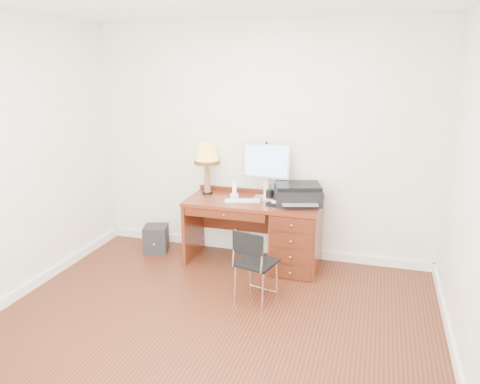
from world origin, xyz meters
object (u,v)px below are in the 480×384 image
(phone, at_px, (234,193))
(printer, at_px, (298,194))
(equipment_box, at_px, (156,238))
(monitor, at_px, (266,164))
(chair, at_px, (255,259))
(leg_lamp, at_px, (207,157))
(desk, at_px, (281,232))

(phone, bearing_deg, printer, -19.28)
(equipment_box, bearing_deg, monitor, -8.49)
(printer, bearing_deg, chair, -120.81)
(leg_lamp, distance_m, phone, 0.53)
(phone, relative_size, chair, 0.26)
(phone, bearing_deg, chair, -79.90)
(phone, bearing_deg, equipment_box, 165.73)
(printer, bearing_deg, phone, 161.47)
(equipment_box, bearing_deg, leg_lamp, -4.29)
(equipment_box, bearing_deg, chair, -46.68)
(desk, bearing_deg, chair, -93.96)
(monitor, bearing_deg, desk, -33.45)
(desk, height_order, monitor, monitor)
(monitor, height_order, chair, monitor)
(printer, bearing_deg, desk, 173.72)
(monitor, height_order, phone, monitor)
(monitor, bearing_deg, equipment_box, -170.02)
(printer, bearing_deg, equipment_box, 164.35)
(monitor, xyz_separation_m, leg_lamp, (-0.69, -0.04, 0.06))
(leg_lamp, bearing_deg, equipment_box, -168.64)
(desk, distance_m, equipment_box, 1.57)
(monitor, distance_m, printer, 0.50)
(phone, xyz_separation_m, equipment_box, (-0.99, -0.06, -0.65))
(printer, distance_m, phone, 0.73)
(desk, bearing_deg, printer, 10.55)
(leg_lamp, bearing_deg, printer, -4.88)
(leg_lamp, relative_size, equipment_box, 1.88)
(phone, bearing_deg, leg_lamp, 151.05)
(chair, relative_size, equipment_box, 2.32)
(monitor, relative_size, printer, 1.05)
(printer, height_order, phone, printer)
(desk, bearing_deg, leg_lamp, 172.27)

